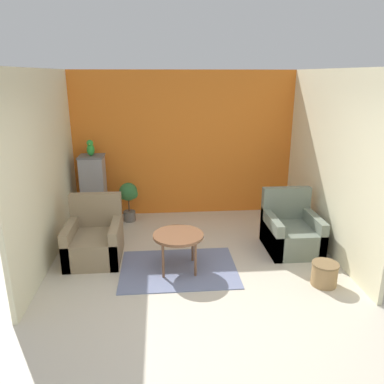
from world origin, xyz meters
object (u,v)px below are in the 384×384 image
armchair_left (95,240)px  armchair_right (291,232)px  parrot (91,148)px  potted_plant (128,196)px  coffee_table (178,238)px  birdcage (94,190)px  wicker_basket (324,273)px

armchair_left → armchair_right: size_ratio=1.00×
parrot → potted_plant: 1.09m
coffee_table → armchair_left: 1.32m
armchair_right → parrot: (-3.22, 1.39, 1.11)m
coffee_table → armchair_right: (1.79, 0.52, -0.21)m
armchair_left → armchair_right: 3.01m
birdcage → parrot: parrot is taller
coffee_table → potted_plant: size_ratio=0.95×
wicker_basket → potted_plant: bearing=137.3°
coffee_table → parrot: parrot is taller
birdcage → parrot: (0.00, 0.00, 0.77)m
potted_plant → parrot: bearing=-179.2°
potted_plant → wicker_basket: 3.67m
armchair_left → parrot: bearing=98.4°
parrot → armchair_left: bearing=-81.6°
armchair_left → birdcage: size_ratio=0.72×
armchair_left → birdcage: 1.50m
armchair_right → wicker_basket: 1.09m
potted_plant → birdcage: bearing=-179.0°
wicker_basket → armchair_left: bearing=161.6°
armchair_left → wicker_basket: 3.26m
armchair_right → parrot: bearing=156.6°
coffee_table → potted_plant: (-0.82, 1.92, -0.00)m
coffee_table → armchair_right: size_ratio=0.77×
coffee_table → wicker_basket: (1.87, -0.57, -0.32)m
armchair_left → potted_plant: (0.40, 1.45, 0.21)m
parrot → birdcage: bearing=-90.0°
armchair_left → wicker_basket: bearing=-18.4°
coffee_table → parrot: 2.55m
parrot → wicker_basket: bearing=-36.8°
coffee_table → armchair_right: 1.87m
coffee_table → wicker_basket: coffee_table is taller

